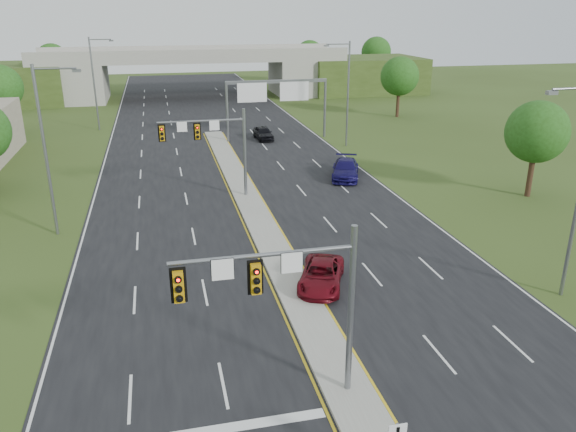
% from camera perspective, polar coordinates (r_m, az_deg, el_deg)
% --- Properties ---
extents(ground, '(240.00, 240.00, 0.00)m').
position_cam_1_polar(ground, '(23.19, 6.04, -17.29)').
color(ground, '#324418').
rests_on(ground, ground).
extents(road, '(24.00, 160.00, 0.02)m').
position_cam_1_polar(road, '(54.49, -5.97, 5.22)').
color(road, black).
rests_on(road, ground).
extents(median, '(2.00, 54.00, 0.16)m').
position_cam_1_polar(median, '(43.09, -3.87, 1.31)').
color(median, gray).
rests_on(median, road).
extents(lane_markings, '(23.72, 160.00, 0.01)m').
position_cam_1_polar(lane_markings, '(48.60, -5.73, 3.38)').
color(lane_markings, gold).
rests_on(lane_markings, road).
extents(signal_mast_near, '(6.62, 0.60, 7.00)m').
position_cam_1_polar(signal_mast_near, '(20.00, 0.41, -7.66)').
color(signal_mast_near, slate).
rests_on(signal_mast_near, ground).
extents(signal_mast_far, '(6.62, 0.60, 7.00)m').
position_cam_1_polar(signal_mast_far, '(43.40, -7.42, 7.67)').
color(signal_mast_far, slate).
rests_on(signal_mast_far, ground).
extents(sign_gantry, '(11.58, 0.44, 6.67)m').
position_cam_1_polar(sign_gantry, '(64.14, -1.27, 12.37)').
color(sign_gantry, slate).
rests_on(sign_gantry, ground).
extents(overpass, '(80.00, 14.00, 8.10)m').
position_cam_1_polar(overpass, '(98.02, -9.61, 13.87)').
color(overpass, gray).
rests_on(overpass, ground).
extents(lightpole_l_mid, '(2.85, 0.25, 11.00)m').
position_cam_1_polar(lightpole_l_mid, '(38.71, -23.25, 6.74)').
color(lightpole_l_mid, slate).
rests_on(lightpole_l_mid, ground).
extents(lightpole_l_far, '(2.85, 0.25, 11.00)m').
position_cam_1_polar(lightpole_l_far, '(73.01, -18.98, 12.97)').
color(lightpole_l_far, slate).
rests_on(lightpole_l_far, ground).
extents(lightpole_r_far, '(2.85, 0.25, 11.00)m').
position_cam_1_polar(lightpole_r_far, '(61.07, 5.94, 12.69)').
color(lightpole_r_far, slate).
rests_on(lightpole_r_far, ground).
extents(tree_l_mid, '(5.20, 5.20, 8.12)m').
position_cam_1_polar(tree_l_mid, '(74.84, -27.24, 11.54)').
color(tree_l_mid, '#382316').
rests_on(tree_l_mid, ground).
extents(tree_r_near, '(4.80, 4.80, 7.60)m').
position_cam_1_polar(tree_r_near, '(47.69, 23.97, 7.80)').
color(tree_r_near, '#382316').
rests_on(tree_r_near, ground).
extents(tree_r_mid, '(5.20, 5.20, 8.12)m').
position_cam_1_polar(tree_r_mid, '(79.65, 11.27, 13.75)').
color(tree_r_mid, '#382316').
rests_on(tree_r_mid, ground).
extents(tree_back_b, '(5.60, 5.60, 8.32)m').
position_cam_1_polar(tree_back_b, '(112.95, -22.83, 14.45)').
color(tree_back_b, '#382316').
rests_on(tree_back_b, ground).
extents(tree_back_c, '(5.60, 5.60, 8.32)m').
position_cam_1_polar(tree_back_c, '(115.64, 2.22, 16.05)').
color(tree_back_c, '#382316').
rests_on(tree_back_c, ground).
extents(tree_back_d, '(6.00, 6.00, 8.85)m').
position_cam_1_polar(tree_back_d, '(120.07, 8.94, 16.14)').
color(tree_back_d, '#382316').
rests_on(tree_back_d, ground).
extents(car_far_a, '(3.83, 5.20, 1.31)m').
position_cam_1_polar(car_far_a, '(30.33, 3.40, -6.00)').
color(car_far_a, '#5B0912').
rests_on(car_far_a, road).
extents(car_far_b, '(4.01, 5.96, 1.60)m').
position_cam_1_polar(car_far_b, '(49.86, 5.86, 4.76)').
color(car_far_b, '#100B47').
rests_on(car_far_b, road).
extents(car_far_c, '(1.97, 4.42, 1.48)m').
position_cam_1_polar(car_far_c, '(64.86, -2.53, 8.43)').
color(car_far_c, black).
rests_on(car_far_c, road).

